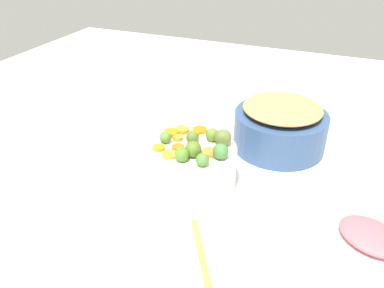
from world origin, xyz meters
name	(u,v)px	position (x,y,z in m)	size (l,w,h in m)	color
tabletop	(195,174)	(0.00, 0.00, 0.01)	(2.40, 2.40, 0.02)	white
serving_bowl_carrots	(192,166)	(0.01, -0.05, 0.07)	(0.22, 0.22, 0.11)	white
metal_pot	(280,130)	(0.18, 0.21, 0.08)	(0.27, 0.27, 0.11)	#314D7A
stuffing_mound	(283,108)	(0.18, 0.21, 0.15)	(0.22, 0.22, 0.03)	tan
carrot_slice_0	(193,135)	(-0.01, 0.00, 0.13)	(0.03, 0.03, 0.01)	orange
carrot_slice_1	(201,130)	(0.00, 0.03, 0.13)	(0.04, 0.04, 0.01)	orange
carrot_slice_2	(209,153)	(0.06, -0.06, 0.13)	(0.04, 0.04, 0.01)	orange
carrot_slice_3	(159,148)	(-0.06, -0.09, 0.13)	(0.03, 0.03, 0.01)	orange
carrot_slice_4	(178,147)	(-0.02, -0.07, 0.13)	(0.03, 0.03, 0.01)	orange
carrot_slice_5	(182,130)	(-0.04, 0.01, 0.13)	(0.04, 0.04, 0.01)	orange
carrot_slice_6	(178,138)	(-0.03, -0.03, 0.13)	(0.03, 0.03, 0.01)	orange
carrot_slice_7	(171,133)	(-0.06, -0.01, 0.13)	(0.04, 0.04, 0.01)	orange
carrot_slice_8	(170,155)	(-0.02, -0.11, 0.13)	(0.04, 0.04, 0.01)	orange
brussels_sprout_0	(192,138)	(0.01, -0.03, 0.14)	(0.03, 0.03, 0.03)	#4D6F28
brussels_sprout_1	(193,149)	(0.03, -0.09, 0.15)	(0.04, 0.04, 0.04)	#557424
brussels_sprout_2	(223,138)	(0.08, -0.01, 0.15)	(0.04, 0.04, 0.04)	#5E6E32
brussels_sprout_3	(165,137)	(-0.06, -0.05, 0.14)	(0.03, 0.03, 0.03)	#538837
brussels_sprout_4	(221,151)	(0.09, -0.07, 0.15)	(0.04, 0.04, 0.04)	#447C3A
brussels_sprout_5	(202,160)	(0.06, -0.11, 0.14)	(0.03, 0.03, 0.03)	#4B8034
brussels_sprout_6	(182,155)	(0.01, -0.12, 0.14)	(0.03, 0.03, 0.03)	#52812B
brussels_sprout_7	(212,135)	(0.05, 0.00, 0.14)	(0.03, 0.03, 0.03)	olive
ham_plate	(365,247)	(0.43, -0.13, 0.03)	(0.25, 0.25, 0.01)	white
ham_slice_main	(372,236)	(0.44, -0.11, 0.05)	(0.14, 0.11, 0.03)	#C95E68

